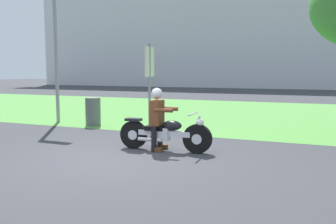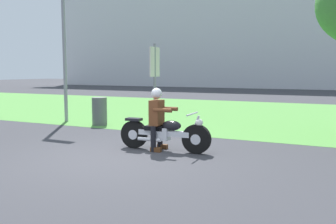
{
  "view_description": "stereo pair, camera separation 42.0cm",
  "coord_description": "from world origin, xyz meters",
  "px_view_note": "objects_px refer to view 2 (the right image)",
  "views": [
    {
      "loc": [
        3.73,
        -6.23,
        1.77
      ],
      "look_at": [
        0.55,
        1.3,
        0.85
      ],
      "focal_mm": 38.98,
      "sensor_mm": 36.0,
      "label": 1
    },
    {
      "loc": [
        4.11,
        -6.06,
        1.77
      ],
      "look_at": [
        0.55,
        1.3,
        0.85
      ],
      "focal_mm": 38.98,
      "sensor_mm": 36.0,
      "label": 2
    }
  ],
  "objects_px": {
    "motorcycle_lead": "(164,133)",
    "streetlight_pole": "(67,29)",
    "sign_banner": "(155,73)",
    "rider_lead": "(157,114)",
    "trash_can": "(100,111)"
  },
  "relations": [
    {
      "from": "motorcycle_lead",
      "to": "streetlight_pole",
      "type": "xyz_separation_m",
      "value": [
        -5.11,
        2.77,
        2.83
      ]
    },
    {
      "from": "streetlight_pole",
      "to": "sign_banner",
      "type": "xyz_separation_m",
      "value": [
        3.39,
        0.02,
        -1.49
      ]
    },
    {
      "from": "rider_lead",
      "to": "streetlight_pole",
      "type": "height_order",
      "value": "streetlight_pole"
    },
    {
      "from": "motorcycle_lead",
      "to": "sign_banner",
      "type": "bearing_deg",
      "value": 118.89
    },
    {
      "from": "trash_can",
      "to": "rider_lead",
      "type": "bearing_deg",
      "value": -36.56
    },
    {
      "from": "streetlight_pole",
      "to": "sign_banner",
      "type": "bearing_deg",
      "value": 0.32
    },
    {
      "from": "streetlight_pole",
      "to": "trash_can",
      "type": "relative_size",
      "value": 5.55
    },
    {
      "from": "streetlight_pole",
      "to": "rider_lead",
      "type": "bearing_deg",
      "value": -29.31
    },
    {
      "from": "rider_lead",
      "to": "sign_banner",
      "type": "relative_size",
      "value": 0.54
    },
    {
      "from": "motorcycle_lead",
      "to": "sign_banner",
      "type": "distance_m",
      "value": 3.53
    },
    {
      "from": "trash_can",
      "to": "sign_banner",
      "type": "xyz_separation_m",
      "value": [
        1.96,
        0.2,
        1.27
      ]
    },
    {
      "from": "rider_lead",
      "to": "sign_banner",
      "type": "bearing_deg",
      "value": 116.26
    },
    {
      "from": "motorcycle_lead",
      "to": "rider_lead",
      "type": "xyz_separation_m",
      "value": [
        -0.17,
        -0.01,
        0.43
      ]
    },
    {
      "from": "motorcycle_lead",
      "to": "trash_can",
      "type": "bearing_deg",
      "value": 142.08
    },
    {
      "from": "motorcycle_lead",
      "to": "sign_banner",
      "type": "height_order",
      "value": "sign_banner"
    }
  ]
}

